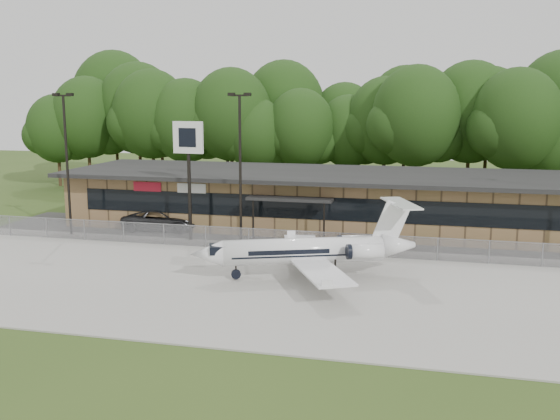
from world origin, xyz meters
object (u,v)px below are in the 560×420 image
(terminal, at_px, (331,199))
(pole_sign, at_px, (188,150))
(suv, at_px, (162,220))
(business_jet, at_px, (311,252))

(terminal, relative_size, pole_sign, 4.93)
(suv, distance_m, pole_sign, 7.03)
(business_jet, xyz_separation_m, pole_sign, (-9.96, 7.05, 4.84))
(terminal, height_order, pole_sign, pole_sign)
(business_jet, relative_size, pole_sign, 1.50)
(pole_sign, bearing_deg, suv, 145.85)
(suv, bearing_deg, business_jet, -132.58)
(terminal, relative_size, suv, 6.95)
(terminal, xyz_separation_m, pole_sign, (-8.79, -7.14, 4.19))
(terminal, xyz_separation_m, suv, (-12.15, -4.44, -1.36))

